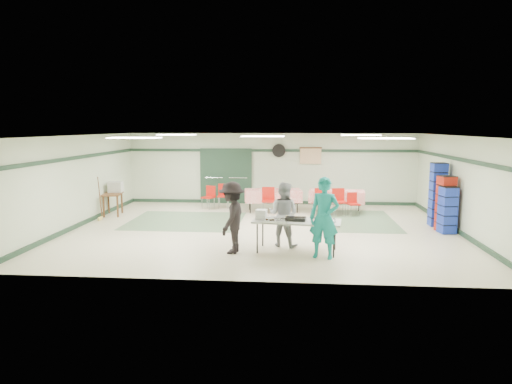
# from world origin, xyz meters

# --- Properties ---
(floor) EXTENTS (11.00, 11.00, 0.00)m
(floor) POSITION_xyz_m (0.00, 0.00, 0.00)
(floor) COLOR beige
(floor) RESTS_ON ground
(ceiling) EXTENTS (11.00, 11.00, 0.00)m
(ceiling) POSITION_xyz_m (0.00, 0.00, 2.70)
(ceiling) COLOR silver
(ceiling) RESTS_ON wall_back
(wall_back) EXTENTS (11.00, 0.00, 11.00)m
(wall_back) POSITION_xyz_m (0.00, 4.50, 1.35)
(wall_back) COLOR beige
(wall_back) RESTS_ON floor
(wall_front) EXTENTS (11.00, 0.00, 11.00)m
(wall_front) POSITION_xyz_m (0.00, -4.50, 1.35)
(wall_front) COLOR beige
(wall_front) RESTS_ON floor
(wall_left) EXTENTS (0.00, 9.00, 9.00)m
(wall_left) POSITION_xyz_m (-5.50, 0.00, 1.35)
(wall_left) COLOR beige
(wall_left) RESTS_ON floor
(wall_right) EXTENTS (0.00, 9.00, 9.00)m
(wall_right) POSITION_xyz_m (5.50, 0.00, 1.35)
(wall_right) COLOR beige
(wall_right) RESTS_ON floor
(trim_back) EXTENTS (11.00, 0.06, 0.10)m
(trim_back) POSITION_xyz_m (0.00, 4.47, 2.05)
(trim_back) COLOR #1D3525
(trim_back) RESTS_ON wall_back
(baseboard_back) EXTENTS (11.00, 0.06, 0.12)m
(baseboard_back) POSITION_xyz_m (0.00, 4.47, 0.06)
(baseboard_back) COLOR #1D3525
(baseboard_back) RESTS_ON floor
(trim_left) EXTENTS (0.06, 9.00, 0.10)m
(trim_left) POSITION_xyz_m (-5.47, 0.00, 2.05)
(trim_left) COLOR #1D3525
(trim_left) RESTS_ON wall_back
(baseboard_left) EXTENTS (0.06, 9.00, 0.12)m
(baseboard_left) POSITION_xyz_m (-5.47, 0.00, 0.06)
(baseboard_left) COLOR #1D3525
(baseboard_left) RESTS_ON floor
(trim_right) EXTENTS (0.06, 9.00, 0.10)m
(trim_right) POSITION_xyz_m (5.47, 0.00, 2.05)
(trim_right) COLOR #1D3525
(trim_right) RESTS_ON wall_back
(baseboard_right) EXTENTS (0.06, 9.00, 0.12)m
(baseboard_right) POSITION_xyz_m (5.47, 0.00, 0.06)
(baseboard_right) COLOR #1D3525
(baseboard_right) RESTS_ON floor
(green_patch_a) EXTENTS (3.50, 3.00, 0.01)m
(green_patch_a) POSITION_xyz_m (-2.50, 1.00, 0.00)
(green_patch_a) COLOR #5C7C5A
(green_patch_a) RESTS_ON floor
(green_patch_b) EXTENTS (2.50, 3.50, 0.01)m
(green_patch_b) POSITION_xyz_m (2.80, 1.50, 0.00)
(green_patch_b) COLOR #5C7C5A
(green_patch_b) RESTS_ON floor
(double_door_left) EXTENTS (0.90, 0.06, 2.10)m
(double_door_left) POSITION_xyz_m (-2.20, 4.44, 1.05)
(double_door_left) COLOR gray
(double_door_left) RESTS_ON floor
(double_door_right) EXTENTS (0.90, 0.06, 2.10)m
(double_door_right) POSITION_xyz_m (-1.25, 4.44, 1.05)
(double_door_right) COLOR gray
(double_door_right) RESTS_ON floor
(door_frame) EXTENTS (2.00, 0.03, 2.15)m
(door_frame) POSITION_xyz_m (-1.73, 4.42, 1.05)
(door_frame) COLOR #1D3525
(door_frame) RESTS_ON floor
(wall_fan) EXTENTS (0.50, 0.10, 0.50)m
(wall_fan) POSITION_xyz_m (0.30, 4.44, 2.05)
(wall_fan) COLOR black
(wall_fan) RESTS_ON wall_back
(scroll_banner) EXTENTS (0.80, 0.02, 0.60)m
(scroll_banner) POSITION_xyz_m (1.50, 4.44, 1.85)
(scroll_banner) COLOR #D7B786
(scroll_banner) RESTS_ON wall_back
(serving_table) EXTENTS (2.14, 1.08, 0.76)m
(serving_table) POSITION_xyz_m (0.97, -2.30, 0.72)
(serving_table) COLOR #A5A5A0
(serving_table) RESTS_ON floor
(sheet_tray_right) EXTENTS (0.61, 0.49, 0.02)m
(sheet_tray_right) POSITION_xyz_m (1.58, -2.32, 0.77)
(sheet_tray_right) COLOR silver
(sheet_tray_right) RESTS_ON serving_table
(sheet_tray_mid) EXTENTS (0.61, 0.50, 0.02)m
(sheet_tray_mid) POSITION_xyz_m (0.88, -2.20, 0.77)
(sheet_tray_mid) COLOR silver
(sheet_tray_mid) RESTS_ON serving_table
(sheet_tray_left) EXTENTS (0.60, 0.48, 0.02)m
(sheet_tray_left) POSITION_xyz_m (0.47, -2.45, 0.77)
(sheet_tray_left) COLOR silver
(sheet_tray_left) RESTS_ON serving_table
(baking_pan) EXTENTS (0.50, 0.35, 0.08)m
(baking_pan) POSITION_xyz_m (0.94, -2.33, 0.80)
(baking_pan) COLOR black
(baking_pan) RESTS_ON serving_table
(foam_box_stack) EXTENTS (0.28, 0.26, 0.23)m
(foam_box_stack) POSITION_xyz_m (0.12, -2.21, 0.87)
(foam_box_stack) COLOR white
(foam_box_stack) RESTS_ON serving_table
(volunteer_teal) EXTENTS (0.77, 0.61, 1.84)m
(volunteer_teal) POSITION_xyz_m (1.57, -2.76, 0.92)
(volunteer_teal) COLOR #138584
(volunteer_teal) RESTS_ON floor
(volunteer_grey) EXTENTS (0.94, 0.84, 1.60)m
(volunteer_grey) POSITION_xyz_m (0.64, -1.80, 0.80)
(volunteer_grey) COLOR #96969B
(volunteer_grey) RESTS_ON floor
(volunteer_dark) EXTENTS (0.78, 1.17, 1.69)m
(volunteer_dark) POSITION_xyz_m (-0.55, -2.51, 0.84)
(volunteer_dark) COLOR black
(volunteer_dark) RESTS_ON floor
(dining_table_a) EXTENTS (1.94, 1.00, 0.77)m
(dining_table_a) POSITION_xyz_m (2.36, 2.87, 0.57)
(dining_table_a) COLOR red
(dining_table_a) RESTS_ON floor
(dining_table_b) EXTENTS (2.05, 1.12, 0.77)m
(dining_table_b) POSITION_xyz_m (0.16, 2.87, 0.57)
(dining_table_b) COLOR red
(dining_table_b) RESTS_ON floor
(chair_a) EXTENTS (0.48, 0.48, 0.91)m
(chair_a) POSITION_xyz_m (2.39, 2.31, 0.56)
(chair_a) COLOR #AF120E
(chair_a) RESTS_ON floor
(chair_b) EXTENTS (0.52, 0.52, 0.91)m
(chair_b) POSITION_xyz_m (1.82, 2.31, 0.56)
(chair_b) COLOR #AF120E
(chair_b) RESTS_ON floor
(chair_c) EXTENTS (0.44, 0.44, 0.78)m
(chair_c) POSITION_xyz_m (2.86, 2.30, 0.47)
(chair_c) COLOR #AF120E
(chair_c) RESTS_ON floor
(chair_d) EXTENTS (0.45, 0.45, 0.92)m
(chair_d) POSITION_xyz_m (0.03, 2.31, 0.56)
(chair_d) COLOR #AF120E
(chair_d) RESTS_ON floor
(chair_loose_a) EXTENTS (0.43, 0.43, 0.88)m
(chair_loose_a) POSITION_xyz_m (-1.66, 3.36, 0.54)
(chair_loose_a) COLOR #AF120E
(chair_loose_a) RESTS_ON floor
(chair_loose_b) EXTENTS (0.52, 0.52, 0.84)m
(chair_loose_b) POSITION_xyz_m (-2.15, 3.15, 0.51)
(chair_loose_b) COLOR #AF120E
(chair_loose_b) RESTS_ON floor
(crate_stack_blue_a) EXTENTS (0.43, 0.43, 1.90)m
(crate_stack_blue_a) POSITION_xyz_m (5.15, 0.90, 0.95)
(crate_stack_blue_a) COLOR #1B34A2
(crate_stack_blue_a) RESTS_ON floor
(crate_stack_red) EXTENTS (0.48, 0.48, 1.59)m
(crate_stack_red) POSITION_xyz_m (5.15, 0.15, 0.80)
(crate_stack_red) COLOR maroon
(crate_stack_red) RESTS_ON floor
(crate_stack_blue_b) EXTENTS (0.47, 0.47, 1.31)m
(crate_stack_blue_b) POSITION_xyz_m (5.15, -0.05, 0.66)
(crate_stack_blue_b) COLOR #1B34A2
(crate_stack_blue_b) RESTS_ON floor
(printer_table) EXTENTS (0.70, 0.95, 0.74)m
(printer_table) POSITION_xyz_m (-5.15, 1.70, 0.64)
(printer_table) COLOR brown
(printer_table) RESTS_ON floor
(office_printer) EXTENTS (0.50, 0.45, 0.35)m
(office_printer) POSITION_xyz_m (-5.15, 1.99, 0.92)
(office_printer) COLOR #ABABA6
(office_printer) RESTS_ON printer_table
(broom) EXTENTS (0.05, 0.22, 1.37)m
(broom) POSITION_xyz_m (-5.23, 0.89, 0.71)
(broom) COLOR brown
(broom) RESTS_ON floor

